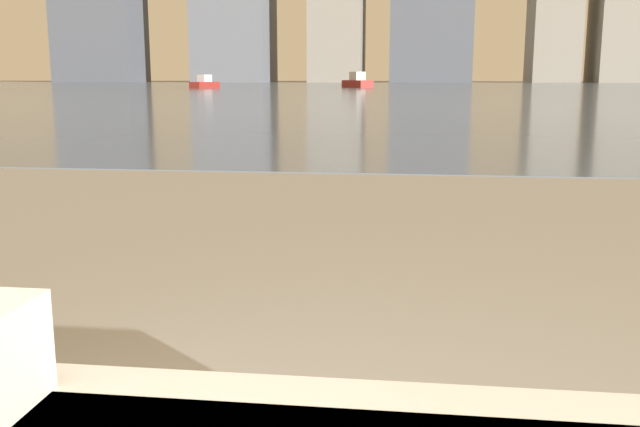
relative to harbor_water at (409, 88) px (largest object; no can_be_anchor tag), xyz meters
The scene contains 3 objects.
harbor_water is the anchor object (origin of this frame).
harbor_boat_3 4.51m from the harbor_water, behind, with size 2.96×3.70×1.35m.
harbor_boat_5 17.20m from the harbor_water, 166.41° to the right, with size 1.91×3.10×1.10m.
Camera 1 is at (0.37, -0.09, 0.97)m, focal length 40.00 mm.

